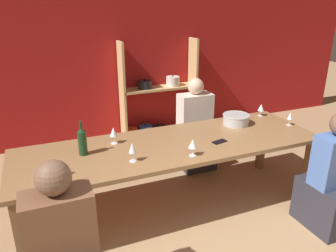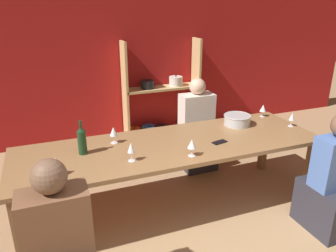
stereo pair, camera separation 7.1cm
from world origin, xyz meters
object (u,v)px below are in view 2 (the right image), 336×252
(shelf_unit, at_px, (161,104))
(dining_table, at_px, (172,150))
(wine_glass_red_b, at_px, (263,108))
(person_near_b, at_px, (331,188))
(wine_bottle_green, at_px, (82,140))
(wine_glass_empty_b, at_px, (292,117))
(wine_glass_empty_c, at_px, (113,132))
(wine_glass_empty_d, at_px, (131,148))
(person_far_a, at_px, (196,135))
(wine_glass_red_a, at_px, (56,163))
(mixing_bowl, at_px, (237,120))
(cell_phone, at_px, (220,142))
(wine_glass_empty_a, at_px, (192,144))

(shelf_unit, bearing_deg, dining_table, -107.05)
(wine_glass_red_b, bearing_deg, person_near_b, -92.23)
(dining_table, xyz_separation_m, wine_bottle_green, (-0.85, 0.08, 0.21))
(wine_glass_empty_b, distance_m, wine_glass_empty_c, 1.98)
(wine_glass_empty_d, bearing_deg, person_near_b, -18.85)
(wine_glass_empty_b, bearing_deg, person_far_a, 131.58)
(wine_glass_empty_c, height_order, wine_glass_red_a, wine_glass_empty_c)
(mixing_bowl, distance_m, wine_glass_empty_c, 1.42)
(wine_bottle_green, bearing_deg, wine_glass_empty_b, -3.06)
(wine_bottle_green, bearing_deg, wine_glass_red_b, 7.08)
(dining_table, distance_m, wine_bottle_green, 0.88)
(person_near_b, bearing_deg, wine_bottle_green, 157.05)
(shelf_unit, relative_size, wine_glass_red_b, 10.28)
(wine_glass_red_b, relative_size, cell_phone, 0.92)
(wine_glass_empty_c, xyz_separation_m, person_near_b, (1.81, -1.04, -0.45))
(shelf_unit, distance_m, wine_glass_empty_a, 2.41)
(wine_glass_empty_a, relative_size, person_far_a, 0.14)
(wine_glass_empty_b, distance_m, wine_glass_empty_d, 1.91)
(wine_glass_empty_b, relative_size, cell_phone, 0.95)
(mixing_bowl, xyz_separation_m, wine_glass_empty_d, (-1.36, -0.44, 0.06))
(mixing_bowl, relative_size, wine_glass_empty_c, 1.80)
(wine_glass_empty_d, xyz_separation_m, wine_glass_red_a, (-0.63, -0.03, -0.01))
(wine_bottle_green, relative_size, wine_glass_empty_d, 1.84)
(wine_glass_empty_b, bearing_deg, wine_bottle_green, 176.94)
(shelf_unit, height_order, wine_glass_empty_a, shelf_unit)
(mixing_bowl, distance_m, person_near_b, 1.18)
(wine_bottle_green, bearing_deg, shelf_unit, 52.67)
(wine_glass_empty_d, height_order, cell_phone, wine_glass_empty_d)
(wine_bottle_green, xyz_separation_m, wine_glass_red_a, (-0.25, -0.33, -0.02))
(wine_bottle_green, height_order, wine_glass_empty_c, wine_bottle_green)
(wine_bottle_green, xyz_separation_m, cell_phone, (1.30, -0.23, -0.13))
(dining_table, distance_m, wine_glass_empty_b, 1.44)
(wine_bottle_green, distance_m, person_near_b, 2.36)
(dining_table, height_order, person_near_b, person_near_b)
(dining_table, xyz_separation_m, person_near_b, (1.29, -0.82, -0.26))
(mixing_bowl, height_order, person_far_a, person_far_a)
(wine_glass_empty_a, bearing_deg, wine_glass_red_b, 28.09)
(dining_table, bearing_deg, wine_bottle_green, 174.41)
(wine_glass_empty_b, xyz_separation_m, wine_glass_red_b, (-0.10, 0.39, -0.01))
(wine_glass_red_a, xyz_separation_m, cell_phone, (1.55, 0.10, -0.11))
(wine_glass_empty_d, bearing_deg, wine_bottle_green, 141.20)
(wine_bottle_green, relative_size, wine_glass_red_b, 2.18)
(shelf_unit, distance_m, wine_bottle_green, 2.43)
(wine_glass_empty_c, distance_m, wine_glass_red_a, 0.74)
(wine_glass_empty_d, height_order, person_near_b, person_near_b)
(wine_glass_empty_c, bearing_deg, mixing_bowl, 0.07)
(wine_glass_empty_c, bearing_deg, shelf_unit, 57.30)
(wine_glass_red_b, bearing_deg, wine_bottle_green, -172.92)
(wine_glass_empty_a, distance_m, wine_glass_empty_d, 0.54)
(shelf_unit, xyz_separation_m, mixing_bowl, (0.28, -1.77, 0.29))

